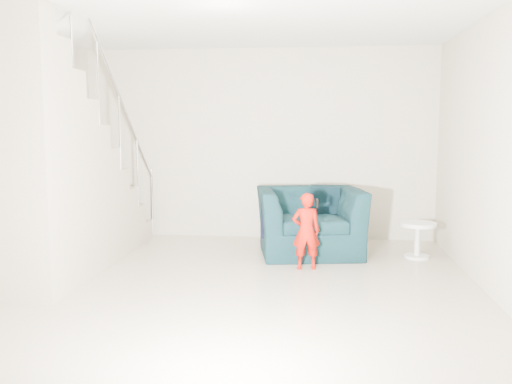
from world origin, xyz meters
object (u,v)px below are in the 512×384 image
armchair (310,221)px  toddler (306,231)px  side_table (417,234)px  staircase (52,188)px

armchair → toddler: size_ratio=1.46×
armchair → side_table: bearing=-13.8°
toddler → side_table: 1.51m
toddler → armchair: bearing=-102.1°
toddler → staircase: size_ratio=0.24×
toddler → side_table: bearing=-163.2°
side_table → toddler: bearing=-153.2°
toddler → side_table: toddler is taller
armchair → staircase: 3.08m
toddler → staircase: bearing=-0.1°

